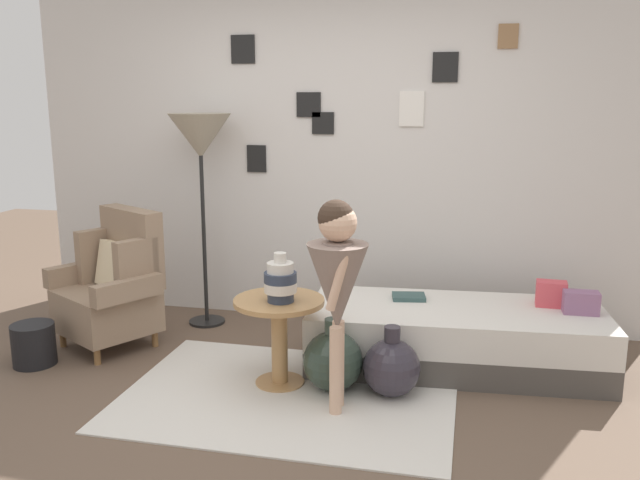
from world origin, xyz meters
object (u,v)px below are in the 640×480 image
(daybed, at_px, (455,337))
(side_table, at_px, (279,324))
(demijohn_near, at_px, (333,361))
(floor_lamp, at_px, (200,142))
(book_on_daybed, at_px, (409,297))
(demijohn_far, at_px, (391,367))
(magazine_basket, at_px, (34,344))
(person_child, at_px, (337,277))
(vase_striped, at_px, (280,281))
(armchair, at_px, (114,285))

(daybed, height_order, side_table, side_table)
(side_table, height_order, demijohn_near, side_table)
(floor_lamp, bearing_deg, side_table, -47.67)
(book_on_daybed, height_order, demijohn_far, same)
(magazine_basket, bearing_deg, floor_lamp, 52.71)
(person_child, bearing_deg, magazine_basket, 174.56)
(demijohn_near, xyz_separation_m, magazine_basket, (-2.02, -0.06, -0.05))
(demijohn_near, bearing_deg, magazine_basket, -178.18)
(vase_striped, relative_size, person_child, 0.25)
(daybed, distance_m, book_on_daybed, 0.41)
(side_table, bearing_deg, book_on_daybed, 42.64)
(vase_striped, xyz_separation_m, demijohn_far, (0.67, 0.04, -0.50))
(armchair, height_order, floor_lamp, floor_lamp)
(demijohn_far, xyz_separation_m, magazine_basket, (-2.37, -0.07, -0.04))
(floor_lamp, xyz_separation_m, book_on_daybed, (1.61, -0.31, -1.00))
(vase_striped, relative_size, demijohn_near, 0.66)
(armchair, xyz_separation_m, book_on_daybed, (2.06, 0.27, -0.02))
(demijohn_near, bearing_deg, book_on_daybed, 60.08)
(armchair, xyz_separation_m, magazine_basket, (-0.34, -0.47, -0.30))
(person_child, height_order, demijohn_far, person_child)
(side_table, distance_m, person_child, 0.63)
(armchair, xyz_separation_m, daybed, (2.38, 0.14, -0.24))
(demijohn_near, bearing_deg, person_child, -73.59)
(daybed, bearing_deg, person_child, -128.00)
(person_child, bearing_deg, demijohn_near, 106.41)
(floor_lamp, bearing_deg, person_child, -43.66)
(vase_striped, relative_size, book_on_daybed, 1.36)
(side_table, distance_m, demijohn_far, 0.72)
(side_table, relative_size, book_on_daybed, 2.51)
(floor_lamp, relative_size, magazine_basket, 5.81)
(side_table, xyz_separation_m, demijohn_near, (0.34, -0.00, -0.20))
(floor_lamp, relative_size, demijohn_far, 3.79)
(daybed, height_order, magazine_basket, daybed)
(book_on_daybed, bearing_deg, floor_lamp, 169.17)
(side_table, distance_m, floor_lamp, 1.67)
(book_on_daybed, bearing_deg, person_child, -108.25)
(book_on_daybed, xyz_separation_m, demijohn_near, (-0.39, -0.67, -0.23))
(floor_lamp, xyz_separation_m, demijohn_near, (1.22, -0.98, -1.23))
(side_table, distance_m, book_on_daybed, 0.98)
(armchair, distance_m, book_on_daybed, 2.07)
(vase_striped, bearing_deg, demijohn_near, 7.01)
(daybed, relative_size, person_child, 1.61)
(floor_lamp, distance_m, demijohn_near, 1.99)
(floor_lamp, relative_size, demijohn_near, 3.61)
(armchair, xyz_separation_m, demijohn_far, (2.03, -0.40, -0.26))
(demijohn_near, distance_m, demijohn_far, 0.35)
(armchair, bearing_deg, person_child, -20.81)
(armchair, relative_size, side_table, 1.76)
(daybed, distance_m, person_child, 1.18)
(daybed, height_order, person_child, person_child)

